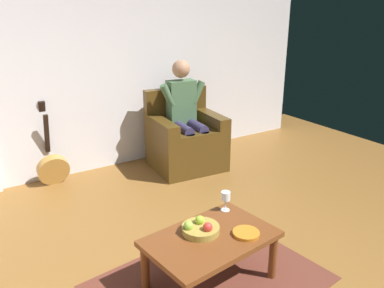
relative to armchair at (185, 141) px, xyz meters
The scene contains 9 objects.
wall_back 1.43m from the armchair, 36.17° to the right, with size 5.95×0.06×2.80m, color silver.
rug 2.27m from the armchair, 63.18° to the left, with size 1.61×1.19×0.01m, color #592A1F.
armchair is the anchor object (origin of this frame).
person_seated 0.37m from the armchair, 84.91° to the left, with size 0.61×0.60×1.33m.
coffee_table 2.24m from the armchair, 63.18° to the left, with size 0.98×0.69×0.40m.
guitar 1.60m from the armchair, 13.32° to the right, with size 0.35×0.31×0.95m.
wine_glass_near 1.90m from the armchair, 68.29° to the left, with size 0.07×0.07×0.16m.
fruit_bowl 2.18m from the armchair, 61.34° to the left, with size 0.28×0.28×0.11m.
decorative_dish 2.26m from the armchair, 69.62° to the left, with size 0.19×0.19×0.02m, color #B96B1C.
Camera 1 is at (1.64, 1.44, 1.96)m, focal length 36.66 mm.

